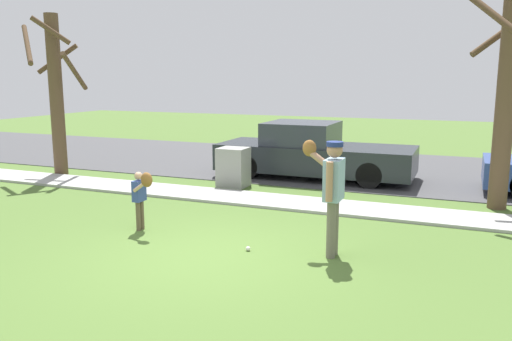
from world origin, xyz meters
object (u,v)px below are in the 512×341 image
Objects in this scene: person_adult at (331,185)px; utility_cabinet at (233,167)px; parked_pickup_dark at (312,153)px; street_tree_far at (56,90)px; street_tree_near at (507,83)px; baseball at (248,249)px; person_child at (141,192)px.

utility_cabinet is at bearing -48.58° from person_adult.
parked_pickup_dark is (1.50, 1.84, 0.19)m from utility_cabinet.
person_adult is 0.40× the size of street_tree_far.
street_tree_far is at bearing -22.33° from person_adult.
street_tree_near reaches higher than street_tree_far.
baseball is at bearing 14.43° from person_adult.
person_adult is 1.66m from baseball.
street_tree_near is at bearing -21.34° from parked_pickup_dark.
utility_cabinet is at bearing 4.29° from street_tree_far.
parked_pickup_dark is (1.42, 5.89, -0.03)m from person_child.
baseball is at bearing -83.11° from parked_pickup_dark.
baseball is at bearing -130.32° from street_tree_near.
baseball is at bearing -62.62° from utility_cabinet.
person_adult is 5.36m from utility_cabinet.
street_tree_near reaches higher than parked_pickup_dark.
parked_pickup_dark is (6.64, 2.23, -1.67)m from street_tree_far.
street_tree_near is at bearing 0.82° from utility_cabinet.
person_child is (-3.40, -0.02, -0.39)m from person_adult.
baseball is at bearing -6.97° from person_child.
person_child is 6.58m from street_tree_far.
street_tree_far reaches higher than baseball.
baseball is 0.01× the size of parked_pickup_dark.
street_tree_far is (-11.13, -0.47, -0.23)m from street_tree_near.
baseball is 0.02× the size of street_tree_near.
person_adult is 1.61× the size of person_child.
baseball is 8.68m from street_tree_far.
parked_pickup_dark reaches higher than person_child.
baseball is 0.02× the size of street_tree_far.
utility_cabinet is 0.20× the size of street_tree_near.
utility_cabinet is at bearing -179.18° from street_tree_near.
person_adult is 23.79× the size of baseball.
baseball is 0.08× the size of utility_cabinet.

